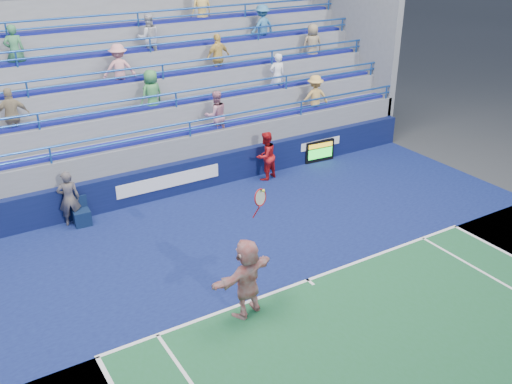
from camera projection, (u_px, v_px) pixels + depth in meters
ground at (308, 281)px, 14.50m from camera, size 120.00×120.00×0.00m
sponsor_wall at (195, 174)px, 19.28m from camera, size 18.00×0.32×1.10m
bleacher_stand at (150, 117)px, 21.76m from camera, size 18.00×5.60×6.13m
serve_speed_board at (319, 151)px, 21.60m from camera, size 1.23×0.23×0.85m
judge_chair at (82, 216)px, 17.09m from camera, size 0.52×0.52×0.87m
tennis_player at (247, 278)px, 12.89m from camera, size 1.88×1.01×3.10m
line_judge at (69, 199)px, 16.85m from camera, size 0.70×0.53×1.74m
ball_girl at (266, 156)px, 19.94m from camera, size 1.00×0.88×1.75m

